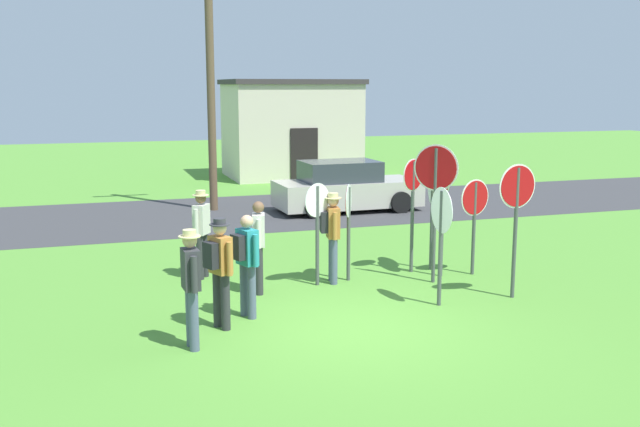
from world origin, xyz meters
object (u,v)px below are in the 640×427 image
(stop_sign_nearest, at_px, (433,198))
(person_with_sunhat, at_px, (202,229))
(stop_sign_far_back, at_px, (516,207))
(stop_sign_center_cluster, at_px, (317,217))
(stop_sign_leaning_left, at_px, (435,187))
(stop_sign_tallest, at_px, (443,190))
(utility_pole, at_px, (210,62))
(stop_sign_rear_left, at_px, (441,225))
(person_in_teal, at_px, (259,242))
(parked_car_on_street, at_px, (346,188))
(stop_sign_rear_right, at_px, (349,217))
(person_in_blue, at_px, (246,258))
(person_holding_notes, at_px, (191,282))
(person_on_left, at_px, (332,231))
(stop_sign_leaning_right, at_px, (475,210))
(person_near_signs, at_px, (219,265))
(stop_sign_low_front, at_px, (413,197))

(stop_sign_nearest, bearing_deg, person_with_sunhat, 170.19)
(stop_sign_far_back, bearing_deg, stop_sign_center_cluster, 148.91)
(stop_sign_leaning_left, bearing_deg, stop_sign_tallest, 46.35)
(utility_pole, distance_m, stop_sign_far_back, 11.63)
(stop_sign_rear_left, xyz_separation_m, person_in_teal, (-2.77, 1.67, -0.45))
(parked_car_on_street, relative_size, stop_sign_rear_right, 2.31)
(utility_pole, distance_m, person_with_sunhat, 8.58)
(stop_sign_leaning_left, distance_m, person_in_blue, 4.05)
(person_holding_notes, bearing_deg, stop_sign_far_back, 7.60)
(stop_sign_far_back, height_order, stop_sign_tallest, stop_sign_tallest)
(stop_sign_tallest, relative_size, person_on_left, 1.42)
(stop_sign_leaning_right, relative_size, person_in_teal, 1.13)
(person_in_teal, height_order, person_near_signs, person_near_signs)
(utility_pole, relative_size, stop_sign_rear_right, 4.48)
(stop_sign_rear_left, distance_m, stop_sign_center_cluster, 2.46)
(stop_sign_tallest, distance_m, person_near_signs, 5.07)
(parked_car_on_street, distance_m, stop_sign_leaning_right, 7.80)
(stop_sign_tallest, xyz_separation_m, person_in_blue, (-4.20, -1.35, -0.73))
(stop_sign_low_front, distance_m, person_near_signs, 4.87)
(stop_sign_leaning_left, xyz_separation_m, person_on_left, (-1.85, 0.57, -0.83))
(person_near_signs, bearing_deg, parked_car_on_street, 59.85)
(stop_sign_rear_right, bearing_deg, parked_car_on_street, 70.42)
(person_holding_notes, distance_m, person_with_sunhat, 3.86)
(stop_sign_rear_left, relative_size, person_with_sunhat, 1.18)
(person_with_sunhat, bearing_deg, person_in_teal, -59.06)
(utility_pole, bearing_deg, person_near_signs, -99.11)
(stop_sign_tallest, distance_m, person_in_blue, 4.47)
(utility_pole, height_order, person_in_blue, utility_pole)
(stop_sign_tallest, relative_size, person_near_signs, 1.42)
(stop_sign_center_cluster, distance_m, stop_sign_tallest, 2.56)
(stop_sign_tallest, relative_size, person_holding_notes, 1.42)
(person_in_blue, bearing_deg, stop_sign_leaning_right, 14.62)
(stop_sign_low_front, height_order, person_near_signs, stop_sign_low_front)
(person_holding_notes, xyz_separation_m, person_near_signs, (0.53, 0.72, 0.03))
(person_on_left, bearing_deg, stop_sign_rear_right, 10.47)
(stop_sign_low_front, relative_size, person_near_signs, 1.32)
(person_in_teal, bearing_deg, utility_pole, 85.50)
(stop_sign_nearest, distance_m, stop_sign_rear_right, 1.93)
(utility_pole, relative_size, stop_sign_nearest, 3.89)
(stop_sign_rear_right, relative_size, person_holding_notes, 1.08)
(stop_sign_nearest, height_order, person_near_signs, stop_sign_nearest)
(person_with_sunhat, bearing_deg, parked_car_on_street, 50.33)
(stop_sign_far_back, height_order, stop_sign_center_cluster, stop_sign_far_back)
(stop_sign_nearest, relative_size, stop_sign_center_cluster, 1.11)
(stop_sign_leaning_left, bearing_deg, person_near_signs, -162.28)
(stop_sign_nearest, height_order, person_on_left, stop_sign_nearest)
(person_with_sunhat, bearing_deg, stop_sign_tallest, -16.21)
(person_near_signs, height_order, person_with_sunhat, same)
(stop_sign_center_cluster, relative_size, person_in_blue, 1.15)
(person_near_signs, bearing_deg, stop_sign_rear_left, 0.53)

